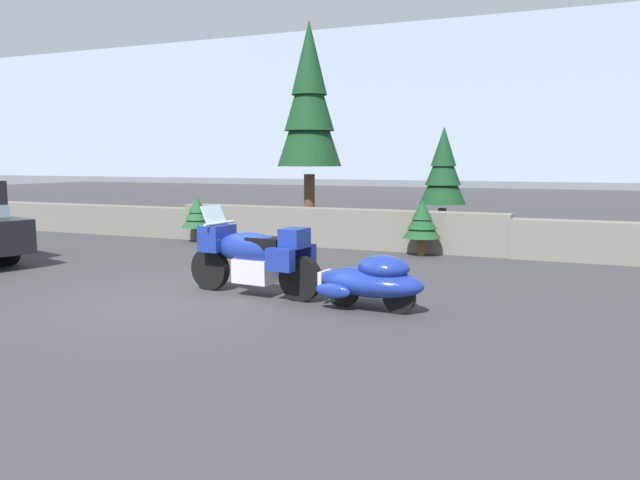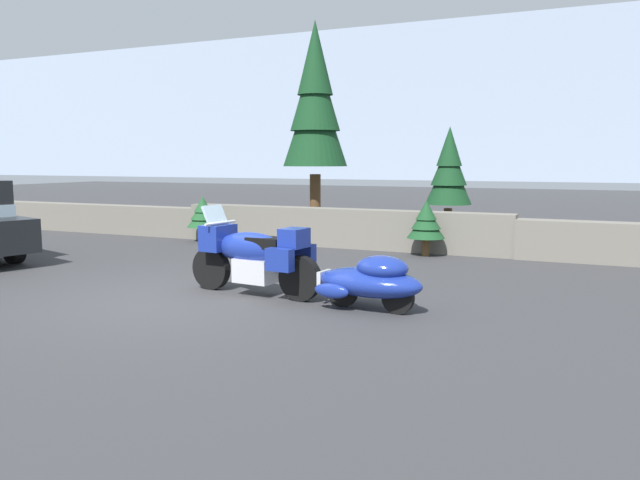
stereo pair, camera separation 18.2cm
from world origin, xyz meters
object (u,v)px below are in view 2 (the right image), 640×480
Objects in this scene: pine_tree_secondary at (449,170)px; touring_motorcycle at (253,254)px; car_shaped_trailer at (370,280)px; pine_tree_tall at (315,102)px.

touring_motorcycle is at bearing -99.59° from pine_tree_secondary.
touring_motorcycle is at bearing 173.72° from car_shaped_trailer.
car_shaped_trailer is 7.86m from pine_tree_secondary.
car_shaped_trailer is 0.39× the size of pine_tree_tall.
car_shaped_trailer is at bearing -85.00° from pine_tree_secondary.
pine_tree_tall is 4.06m from pine_tree_secondary.
pine_tree_secondary reaches higher than car_shaped_trailer.
touring_motorcycle is 0.40× the size of pine_tree_tall.
pine_tree_tall is at bearing 119.39° from car_shaped_trailer.
pine_tree_secondary is at bearing 0.66° from pine_tree_tall.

